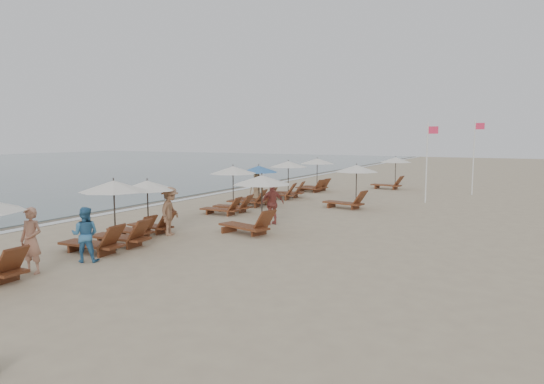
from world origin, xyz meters
The scene contains 19 objects.
ground centered at (0.00, 0.00, 0.00)m, with size 160.00×160.00×0.00m, color tan.
wet_sand_band centered at (-12.50, 10.00, 0.00)m, with size 3.20×140.00×0.01m, color #6B5E4C.
foam_line centered at (-11.20, 10.00, 0.01)m, with size 0.50×140.00×0.02m, color white.
lounger_station_1 centered at (-5.44, 0.24, 1.02)m, with size 2.70×2.17×2.29m.
lounger_station_2 centered at (-6.09, 2.58, 1.04)m, with size 2.51×2.17×2.07m.
lounger_station_3 centered at (-6.06, 8.44, 1.15)m, with size 2.56×2.26×2.28m.
lounger_station_4 centered at (-6.36, 11.39, 0.98)m, with size 2.60×2.22×2.14m.
lounger_station_5 centered at (-6.30, 14.81, 1.04)m, with size 2.79×2.38×2.23m.
lounger_station_6 centered at (-6.17, 19.14, 1.17)m, with size 2.59×2.32×2.22m.
inland_station_0 centered at (-2.61, 4.74, 1.28)m, with size 2.88×2.25×2.22m.
inland_station_1 centered at (-1.50, 12.79, 1.30)m, with size 2.84×2.24×2.22m.
inland_station_2 centered at (-1.97, 23.01, 1.31)m, with size 2.82×2.24×2.22m.
beachgoer_near centered at (-5.17, -2.74, 0.90)m, with size 0.66×0.43×1.80m, color tan.
beachgoer_mid_a centered at (-4.88, -1.20, 0.82)m, with size 0.79×0.62×1.63m, color teal.
beachgoer_mid_b centered at (-5.19, 3.03, 0.91)m, with size 1.17×0.67×1.82m, color #9C6E4F.
beachgoer_far_a centered at (-2.86, 6.81, 0.88)m, with size 1.03×0.43×1.77m, color #AA4D44.
beachgoer_far_b centered at (-6.67, 12.18, 0.83)m, with size 0.81×0.53×1.66m, color tan.
flag_pole_near centered at (1.58, 16.81, 2.46)m, with size 0.60×0.08×4.43m.
flag_pole_far centered at (3.50, 21.91, 2.61)m, with size 0.60×0.08×4.72m.
Camera 1 is at (6.58, -11.11, 3.69)m, focal length 32.25 mm.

